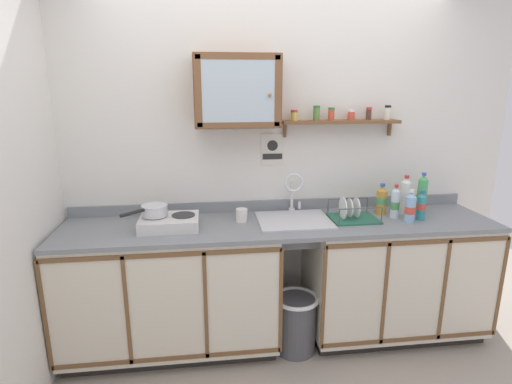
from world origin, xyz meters
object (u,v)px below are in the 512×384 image
at_px(dish_rack, 352,215).
at_px(bottle_opaque_white_3, 405,196).
at_px(bottle_juice_amber_5, 382,200).
at_px(bottle_detergent_teal_0, 421,206).
at_px(hot_plate_stove, 169,222).
at_px(bottle_water_blue_2, 410,208).
at_px(mug, 242,215).
at_px(wall_cabinet, 237,91).
at_px(sink, 294,225).
at_px(bottle_water_clear_1, 395,203).
at_px(bottle_soda_green_4, 422,195).
at_px(warning_sign, 272,150).
at_px(saucepan, 154,210).
at_px(trash_bin, 296,322).

bearing_deg(dish_rack, bottle_opaque_white_3, 13.20).
bearing_deg(dish_rack, bottle_juice_amber_5, 21.08).
relative_size(bottle_detergent_teal_0, dish_rack, 0.65).
distance_m(hot_plate_stove, bottle_water_blue_2, 1.67).
relative_size(bottle_juice_amber_5, mug, 1.96).
height_order(bottle_detergent_teal_0, wall_cabinet, wall_cabinet).
xyz_separation_m(sink, mug, (-0.37, 0.03, 0.08)).
bearing_deg(wall_cabinet, bottle_opaque_white_3, -3.49).
bearing_deg(bottle_water_clear_1, mug, 176.94).
distance_m(hot_plate_stove, bottle_detergent_teal_0, 1.77).
height_order(bottle_soda_green_4, warning_sign, warning_sign).
bearing_deg(hot_plate_stove, sink, 3.56).
bearing_deg(bottle_water_clear_1, wall_cabinet, 170.91).
height_order(bottle_water_clear_1, bottle_soda_green_4, bottle_soda_green_4).
height_order(hot_plate_stove, bottle_water_clear_1, bottle_water_clear_1).
xyz_separation_m(bottle_water_blue_2, bottle_juice_amber_5, (-0.12, 0.20, 0.00)).
distance_m(hot_plate_stove, warning_sign, 0.92).
distance_m(bottle_detergent_teal_0, bottle_soda_green_4, 0.17).
bearing_deg(bottle_detergent_teal_0, hot_plate_stove, 178.59).
xyz_separation_m(hot_plate_stove, bottle_water_blue_2, (1.66, -0.09, 0.06)).
relative_size(sink, dish_rack, 1.55).
bearing_deg(bottle_water_clear_1, bottle_water_blue_2, -59.89).
distance_m(bottle_juice_amber_5, dish_rack, 0.29).
distance_m(saucepan, bottle_water_blue_2, 1.76).
xyz_separation_m(bottle_opaque_white_3, dish_rack, (-0.44, -0.10, -0.10)).
relative_size(bottle_opaque_white_3, trash_bin, 0.68).
bearing_deg(bottle_detergent_teal_0, mug, 174.49).
relative_size(hot_plate_stove, bottle_water_clear_1, 1.58).
height_order(sink, trash_bin, sink).
relative_size(bottle_water_clear_1, bottle_juice_amber_5, 1.06).
distance_m(bottle_soda_green_4, mug, 1.36).
bearing_deg(hot_plate_stove, bottle_detergent_teal_0, -1.41).
bearing_deg(sink, dish_rack, -4.76).
bearing_deg(bottle_opaque_white_3, hot_plate_stove, -175.92).
xyz_separation_m(saucepan, bottle_detergent_teal_0, (1.87, -0.06, -0.03)).
height_order(hot_plate_stove, bottle_detergent_teal_0, bottle_detergent_teal_0).
height_order(sink, bottle_opaque_white_3, sink).
distance_m(bottle_water_clear_1, mug, 1.11).
bearing_deg(bottle_opaque_white_3, mug, -177.95).
distance_m(bottle_detergent_teal_0, bottle_water_clear_1, 0.18).
bearing_deg(bottle_water_clear_1, bottle_soda_green_4, 17.95).
distance_m(bottle_detergent_teal_0, wall_cabinet, 1.53).
xyz_separation_m(hot_plate_stove, bottle_water_clear_1, (1.60, 0.02, 0.07)).
bearing_deg(sink, bottle_opaque_white_3, 4.60).
bearing_deg(wall_cabinet, bottle_juice_amber_5, -4.32).
xyz_separation_m(hot_plate_stove, dish_rack, (1.28, 0.02, -0.01)).
bearing_deg(bottle_water_blue_2, bottle_soda_green_4, 45.01).
relative_size(saucepan, bottle_detergent_teal_0, 1.31).
relative_size(bottle_water_clear_1, bottle_opaque_white_3, 0.86).
xyz_separation_m(bottle_opaque_white_3, bottle_juice_amber_5, (-0.18, -0.00, -0.03)).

